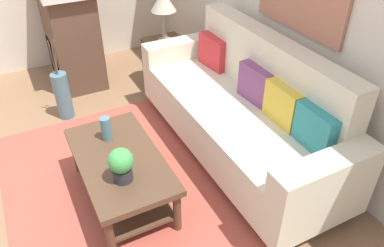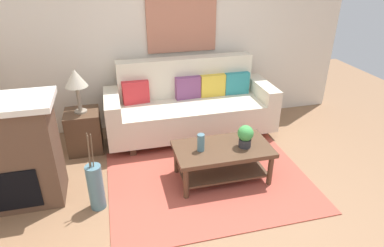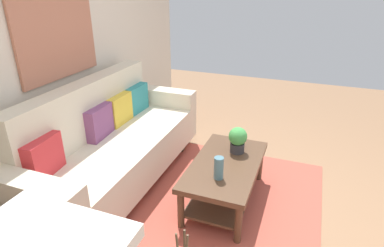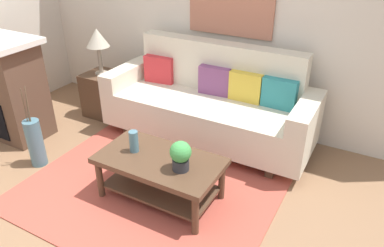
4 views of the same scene
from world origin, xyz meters
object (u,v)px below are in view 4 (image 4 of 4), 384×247
object	(u,v)px
potted_plant_tabletop	(181,155)
table_lamp	(97,40)
throw_pillow_crimson	(159,69)
floor_vase	(35,143)
throw_pillow_teal	(280,93)
tabletop_vase	(134,141)
throw_pillow_mustard	(246,87)
fireplace	(4,87)
coffee_table	(160,169)
side_table	(104,94)
couch	(209,105)
throw_pillow_plum	(215,80)

from	to	relation	value
potted_plant_tabletop	table_lamp	size ratio (longest dim) A/B	0.46
throw_pillow_crimson	floor_vase	size ratio (longest dim) A/B	0.71
throw_pillow_teal	table_lamp	xyz separation A→B (m)	(-2.21, -0.21, 0.31)
tabletop_vase	potted_plant_tabletop	distance (m)	0.51
throw_pillow_mustard	potted_plant_tabletop	xyz separation A→B (m)	(-0.03, -1.34, -0.11)
fireplace	throw_pillow_mustard	bearing A→B (deg)	24.46
tabletop_vase	coffee_table	bearing A→B (deg)	1.42
throw_pillow_teal	floor_vase	world-z (taller)	throw_pillow_teal
tabletop_vase	side_table	bearing A→B (deg)	140.19
couch	floor_vase	xyz separation A→B (m)	(-1.32, -1.33, -0.18)
throw_pillow_mustard	table_lamp	bearing A→B (deg)	-173.41
coffee_table	side_table	world-z (taller)	side_table
throw_pillow_crimson	fireplace	size ratio (longest dim) A/B	0.31
throw_pillow_teal	table_lamp	bearing A→B (deg)	-174.50
tabletop_vase	fireplace	world-z (taller)	fireplace
throw_pillow_crimson	coffee_table	bearing A→B (deg)	-57.21
throw_pillow_crimson	table_lamp	distance (m)	0.83
tabletop_vase	table_lamp	bearing A→B (deg)	140.19
coffee_table	floor_vase	size ratio (longest dim) A/B	2.16
throw_pillow_plum	fireplace	distance (m)	2.40
throw_pillow_teal	coffee_table	distance (m)	1.49
tabletop_vase	throw_pillow_teal	bearing A→B (deg)	55.16
throw_pillow_teal	tabletop_vase	size ratio (longest dim) A/B	1.79
couch	throw_pillow_crimson	distance (m)	0.79
throw_pillow_teal	side_table	bearing A→B (deg)	-174.50
throw_pillow_mustard	tabletop_vase	xyz separation A→B (m)	(-0.54, -1.30, -0.15)
couch	tabletop_vase	world-z (taller)	couch
coffee_table	potted_plant_tabletop	xyz separation A→B (m)	(0.24, -0.05, 0.26)
throw_pillow_plum	table_lamp	size ratio (longest dim) A/B	0.63
potted_plant_tabletop	floor_vase	world-z (taller)	potted_plant_tabletop
coffee_table	potted_plant_tabletop	distance (m)	0.36
tabletop_vase	floor_vase	size ratio (longest dim) A/B	0.39
throw_pillow_mustard	coffee_table	xyz separation A→B (m)	(-0.28, -1.30, -0.37)
throw_pillow_crimson	side_table	world-z (taller)	throw_pillow_crimson
throw_pillow_crimson	throw_pillow_teal	distance (m)	1.48
throw_pillow_crimson	tabletop_vase	xyz separation A→B (m)	(0.57, -1.30, -0.15)
couch	potted_plant_tabletop	bearing A→B (deg)	-74.50
couch	throw_pillow_plum	size ratio (longest dim) A/B	6.52
tabletop_vase	floor_vase	world-z (taller)	tabletop_vase
couch	fireplace	xyz separation A→B (m)	(-2.12, -1.01, 0.15)
throw_pillow_plum	tabletop_vase	bearing A→B (deg)	-97.28
throw_pillow_plum	fireplace	bearing A→B (deg)	-151.88
side_table	table_lamp	xyz separation A→B (m)	(0.00, 0.00, 0.71)
throw_pillow_crimson	throw_pillow_plum	size ratio (longest dim) A/B	1.00
floor_vase	potted_plant_tabletop	bearing A→B (deg)	3.84
couch	side_table	world-z (taller)	couch
throw_pillow_crimson	throw_pillow_mustard	world-z (taller)	same
potted_plant_tabletop	floor_vase	distance (m)	1.69
throw_pillow_plum	potted_plant_tabletop	size ratio (longest dim) A/B	1.37
couch	throw_pillow_plum	xyz separation A→B (m)	(0.00, 0.12, 0.25)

